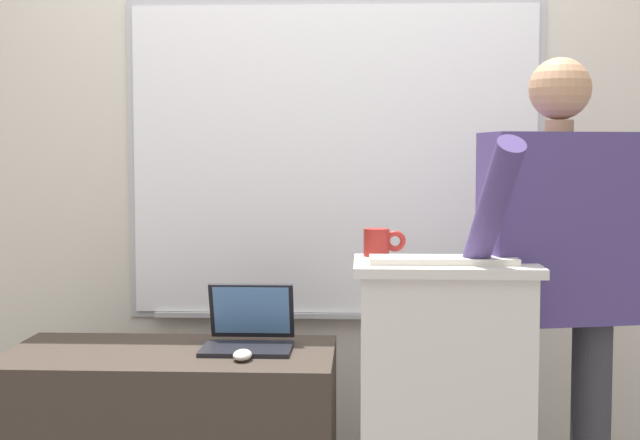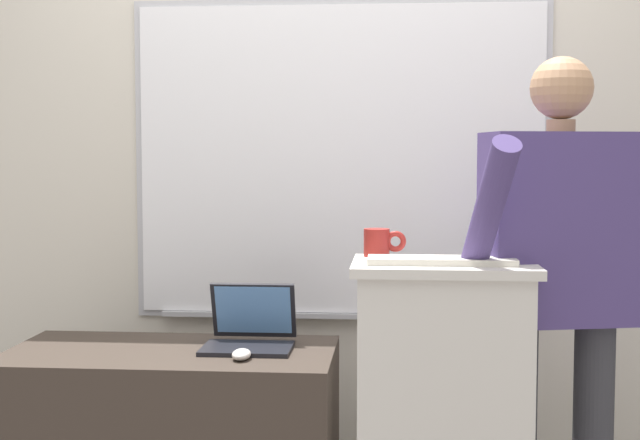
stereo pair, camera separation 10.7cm
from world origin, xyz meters
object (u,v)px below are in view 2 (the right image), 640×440
Objects in this scene: computer_mouse_by_laptop at (241,354)px; person_presenter at (558,275)px; coffee_mug at (379,242)px; lectern_podium at (442,421)px; laptop at (250,330)px; wireless_keyboard at (441,261)px.

person_presenter is at bearing 5.79° from computer_mouse_by_laptop.
lectern_podium is at bearing -32.81° from coffee_mug.
coffee_mug is (0.43, 0.15, 0.35)m from computer_mouse_by_laptop.
coffee_mug is (-0.20, 0.13, 0.55)m from lectern_podium.
laptop is (-0.64, 0.18, 0.25)m from lectern_podium.
lectern_podium is 0.67m from computer_mouse_by_laptop.
wireless_keyboard is 3.25× the size of coffee_mug.
laptop is 2.14× the size of coffee_mug.
laptop is at bearing 161.81° from person_presenter.
wireless_keyboard is at bearing -172.89° from person_presenter.
person_presenter reaches higher than laptop.
lectern_podium is 10.20× the size of computer_mouse_by_laptop.
computer_mouse_by_laptop is (-0.64, -0.02, 0.20)m from lectern_podium.
wireless_keyboard is (-0.01, -0.05, 0.52)m from lectern_podium.
wireless_keyboard reaches higher than computer_mouse_by_laptop.
person_presenter reaches higher than coffee_mug.
coffee_mug is at bearing 18.89° from computer_mouse_by_laptop.
lectern_podium is 2.25× the size of wireless_keyboard.
coffee_mug reaches higher than computer_mouse_by_laptop.
computer_mouse_by_laptop is at bearing -161.11° from coffee_mug.
computer_mouse_by_laptop is (0.00, -0.20, -0.04)m from laptop.
person_presenter is 5.56× the size of laptop.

